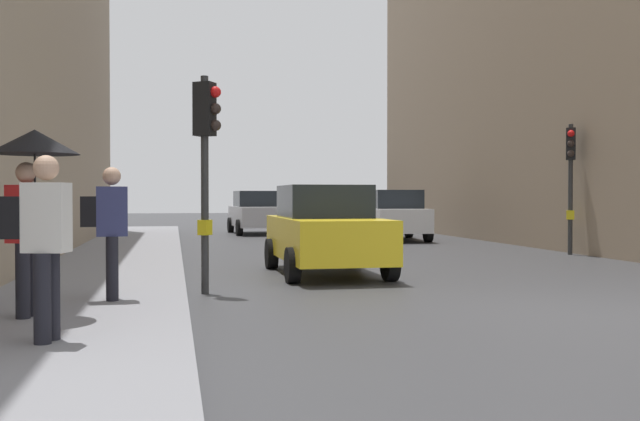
{
  "coord_description": "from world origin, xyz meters",
  "views": [
    {
      "loc": [
        -5.37,
        -8.83,
        1.54
      ],
      "look_at": [
        -2.22,
        7.1,
        1.23
      ],
      "focal_mm": 41.56,
      "sensor_mm": 36.0,
      "label": 1
    }
  ],
  "objects": [
    {
      "name": "pedestrian_with_black_backpack",
      "position": [
        -6.6,
        -1.46,
        1.16
      ],
      "size": [
        0.65,
        0.42,
        1.77
      ],
      "color": "black",
      "rests_on": "sidewalk_kerb"
    },
    {
      "name": "pedestrian_with_grey_backpack",
      "position": [
        -6.23,
        1.35,
        1.16
      ],
      "size": [
        0.62,
        0.36,
        1.77
      ],
      "color": "black",
      "rests_on": "sidewalk_kerb"
    },
    {
      "name": "pedestrian_with_umbrella",
      "position": [
        -6.95,
        0.06,
        1.84
      ],
      "size": [
        1.0,
        1.0,
        2.14
      ],
      "color": "black",
      "rests_on": "sidewalk_kerb"
    },
    {
      "name": "traffic_light_near_right",
      "position": [
        -4.87,
        2.94,
        2.37
      ],
      "size": [
        0.44,
        0.37,
        3.43
      ],
      "color": "#2D2D2D",
      "rests_on": "ground"
    },
    {
      "name": "car_yellow_taxi",
      "position": [
        -2.43,
        5.49,
        0.88
      ],
      "size": [
        2.05,
        4.22,
        1.76
      ],
      "color": "yellow",
      "rests_on": "ground"
    },
    {
      "name": "car_dark_suv",
      "position": [
        2.27,
        27.43,
        0.88
      ],
      "size": [
        2.21,
        4.3,
        1.76
      ],
      "color": "black",
      "rests_on": "ground"
    },
    {
      "name": "car_silver_hatchback",
      "position": [
        -2.04,
        21.5,
        0.88
      ],
      "size": [
        2.18,
        4.28,
        1.76
      ],
      "color": "#BCBCC1",
      "rests_on": "ground"
    },
    {
      "name": "sidewalk_kerb",
      "position": [
        -6.58,
        6.0,
        0.08
      ],
      "size": [
        2.77,
        40.0,
        0.16
      ],
      "primitive_type": "cube",
      "color": "gray",
      "rests_on": "ground"
    },
    {
      "name": "ground_plane",
      "position": [
        0.0,
        0.0,
        0.0
      ],
      "size": [
        120.0,
        120.0,
        0.0
      ],
      "primitive_type": "plane",
      "color": "#38383A"
    },
    {
      "name": "traffic_light_mid_street",
      "position": [
        4.88,
        8.99,
        2.37
      ],
      "size": [
        0.36,
        0.45,
        3.44
      ],
      "color": "#2D2D2D",
      "rests_on": "ground"
    },
    {
      "name": "car_white_compact",
      "position": [
        2.2,
        16.15,
        0.88
      ],
      "size": [
        2.26,
        4.32,
        1.76
      ],
      "color": "silver",
      "rests_on": "ground"
    }
  ]
}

